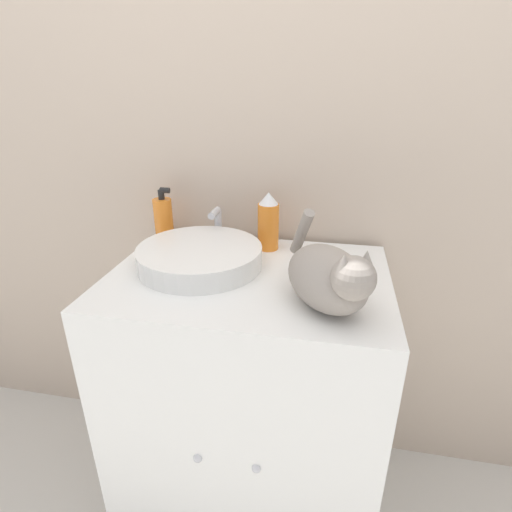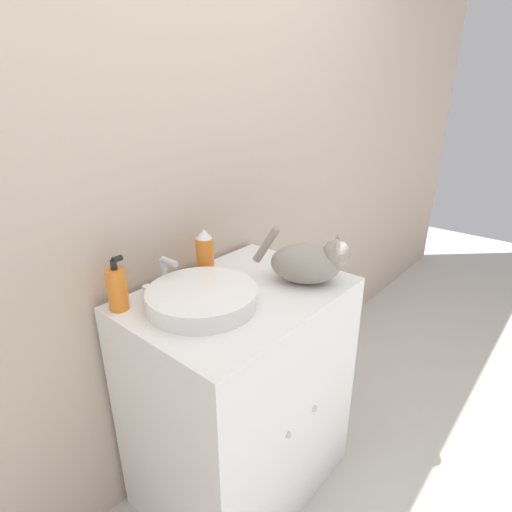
% 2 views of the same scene
% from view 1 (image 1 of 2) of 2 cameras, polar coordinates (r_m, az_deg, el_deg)
% --- Properties ---
extents(wall_back, '(6.00, 0.05, 2.50)m').
position_cam_1_polar(wall_back, '(1.29, 1.91, 18.88)').
color(wall_back, '#C6B29E').
rests_on(wall_back, ground_plane).
extents(vanity_cabinet, '(0.76, 0.56, 0.88)m').
position_cam_1_polar(vanity_cabinet, '(1.34, -0.93, -19.63)').
color(vanity_cabinet, white).
rests_on(vanity_cabinet, ground_plane).
extents(sink_basin, '(0.35, 0.35, 0.06)m').
position_cam_1_polar(sink_basin, '(1.13, -8.02, -0.04)').
color(sink_basin, white).
rests_on(sink_basin, vanity_cabinet).
extents(faucet, '(0.17, 0.09, 0.12)m').
position_cam_1_polar(faucet, '(1.29, -5.49, 4.00)').
color(faucet, silver).
rests_on(faucet, vanity_cabinet).
extents(cat, '(0.26, 0.32, 0.20)m').
position_cam_1_polar(cat, '(0.91, 10.48, -2.93)').
color(cat, gray).
rests_on(cat, vanity_cabinet).
extents(soap_bottle, '(0.06, 0.06, 0.17)m').
position_cam_1_polar(soap_bottle, '(1.34, -13.07, 5.28)').
color(soap_bottle, orange).
rests_on(soap_bottle, vanity_cabinet).
extents(spray_bottle, '(0.07, 0.07, 0.18)m').
position_cam_1_polar(spray_bottle, '(1.22, 1.77, 4.88)').
color(spray_bottle, orange).
rests_on(spray_bottle, vanity_cabinet).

